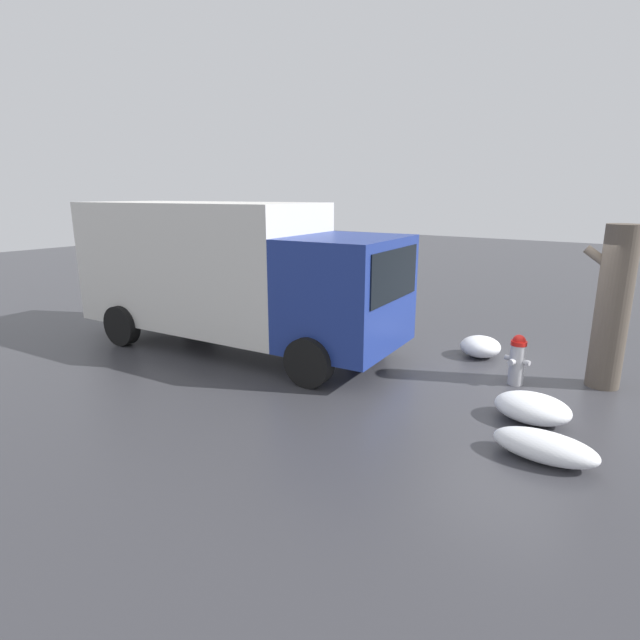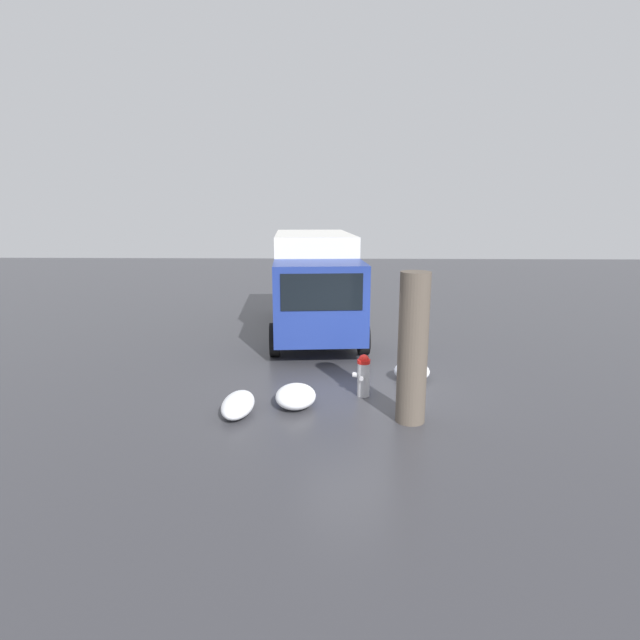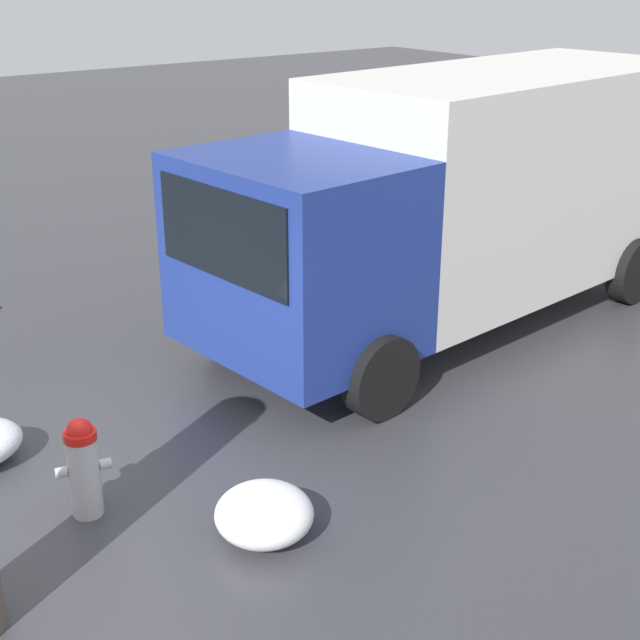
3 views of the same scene
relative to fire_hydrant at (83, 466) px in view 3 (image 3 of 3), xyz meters
name	(u,v)px [view 3 (image 3 of 3)]	position (x,y,z in m)	size (l,w,h in m)	color
ground_plane	(89,513)	(0.00, 0.00, -0.47)	(60.00, 60.00, 0.00)	#38383D
fire_hydrant	(83,466)	(0.00, 0.00, 0.00)	(0.47, 0.38, 0.92)	#B7B7BC
delivery_truck	(468,191)	(5.80, 1.27, 1.23)	(7.52, 3.20, 3.13)	navy
snow_pile_by_hydrant	(264,514)	(1.03, -1.19, -0.26)	(0.81, 0.82, 0.43)	white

